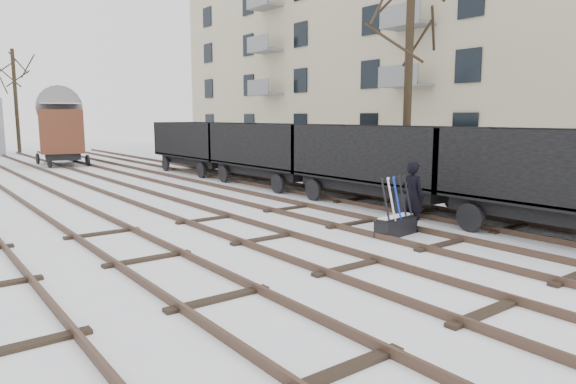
% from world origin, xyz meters
% --- Properties ---
extents(ground, '(120.00, 120.00, 0.00)m').
position_xyz_m(ground, '(0.00, 0.00, 0.00)').
color(ground, white).
rests_on(ground, ground).
extents(tracks, '(13.90, 52.00, 0.16)m').
position_xyz_m(tracks, '(-0.00, 13.67, 0.07)').
color(tracks, black).
rests_on(tracks, ground).
extents(apartment_block, '(10.12, 45.00, 16.10)m').
position_xyz_m(apartment_block, '(19.95, 14.00, 8.05)').
color(apartment_block, '#C2B795').
rests_on(apartment_block, ground).
extents(ground_frame, '(1.34, 0.58, 1.49)m').
position_xyz_m(ground_frame, '(2.91, 1.37, 0.28)').
color(ground_frame, black).
rests_on(ground_frame, ground).
extents(worker, '(0.45, 0.68, 1.86)m').
position_xyz_m(worker, '(3.66, 1.47, 0.93)').
color(worker, black).
rests_on(worker, ground).
extents(freight_wagon_b, '(2.64, 6.59, 2.69)m').
position_xyz_m(freight_wagon_b, '(6.00, 4.77, 1.03)').
color(freight_wagon_b, black).
rests_on(freight_wagon_b, ground).
extents(freight_wagon_c, '(2.64, 6.59, 2.69)m').
position_xyz_m(freight_wagon_c, '(6.00, 11.17, 1.03)').
color(freight_wagon_c, black).
rests_on(freight_wagon_c, ground).
extents(freight_wagon_d, '(2.64, 6.59, 2.69)m').
position_xyz_m(freight_wagon_d, '(6.00, 17.57, 1.03)').
color(freight_wagon_d, black).
rests_on(freight_wagon_d, ground).
extents(box_van_wagon, '(3.51, 5.36, 3.78)m').
position_xyz_m(box_van_wagon, '(1.08, 26.86, 2.20)').
color(box_van_wagon, black).
rests_on(box_van_wagon, ground).
extents(tree_near, '(0.30, 0.30, 8.27)m').
position_xyz_m(tree_near, '(8.18, 5.52, 4.13)').
color(tree_near, black).
rests_on(tree_near, ground).
extents(tree_far_right, '(0.30, 0.30, 8.52)m').
position_xyz_m(tree_far_right, '(1.12, 41.06, 4.26)').
color(tree_far_right, black).
rests_on(tree_far_right, ground).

